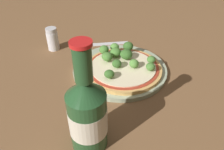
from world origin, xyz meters
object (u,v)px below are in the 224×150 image
Objects in this scene: pizza at (122,67)px; pepper_shaker at (53,39)px; fork at (100,44)px; beer_bottle at (87,113)px.

pepper_shaker is (-0.21, -0.16, 0.02)m from pizza.
beer_bottle is at bearing -98.34° from fork.
pizza reaches higher than fork.
beer_bottle is 0.41m from fork.
fork is at bearing 157.46° from beer_bottle.
pepper_shaker reaches higher than pizza.
pepper_shaker reaches higher than fork.
pizza is at bearing 36.42° from pepper_shaker.
pepper_shaker is at bearing -179.95° from beer_bottle.
beer_bottle is 0.40m from pepper_shaker.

